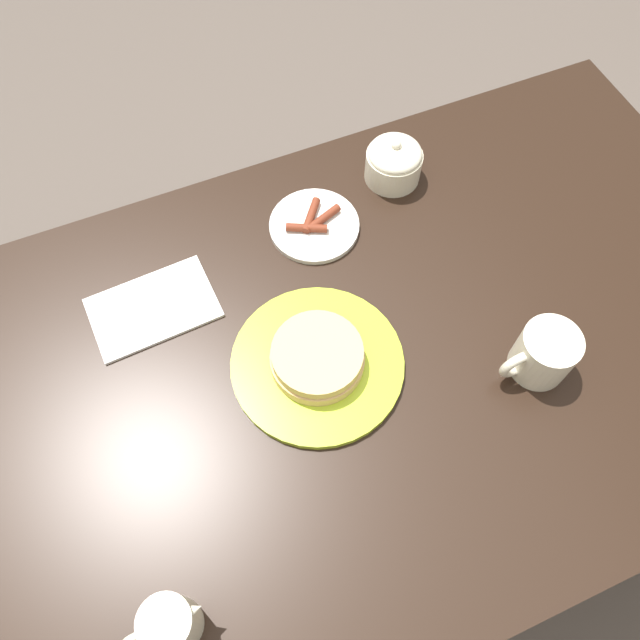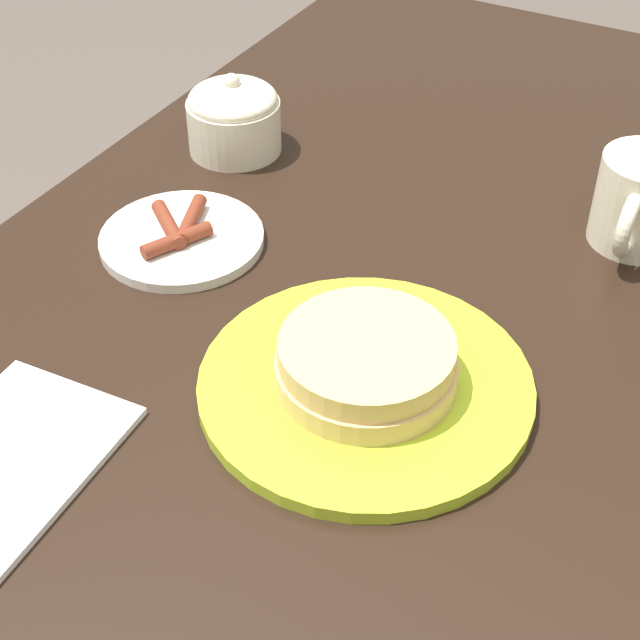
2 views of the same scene
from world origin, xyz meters
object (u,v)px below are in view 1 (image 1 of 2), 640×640
at_px(pancake_plate, 317,360).
at_px(creamer_pitcher, 171,623).
at_px(coffee_mug, 543,354).
at_px(napkin, 153,308).
at_px(side_plate_bacon, 314,225).
at_px(sugar_bowl, 394,161).

xyz_separation_m(pancake_plate, creamer_pitcher, (0.30, 0.26, 0.03)).
distance_m(coffee_mug, napkin, 0.60).
height_order(coffee_mug, creamer_pitcher, creamer_pitcher).
distance_m(side_plate_bacon, creamer_pitcher, 0.64).
bearing_deg(pancake_plate, coffee_mug, 156.93).
bearing_deg(sugar_bowl, coffee_mug, 94.86).
bearing_deg(napkin, pancake_plate, 136.52).
distance_m(pancake_plate, side_plate_bacon, 0.26).
height_order(sugar_bowl, napkin, sugar_bowl).
height_order(coffee_mug, napkin, coffee_mug).
bearing_deg(napkin, sugar_bowl, -168.18).
bearing_deg(coffee_mug, napkin, -32.44).
bearing_deg(sugar_bowl, side_plate_bacon, 16.17).
bearing_deg(pancake_plate, side_plate_bacon, -111.53).
bearing_deg(sugar_bowl, creamer_pitcher, 44.29).
height_order(creamer_pitcher, napkin, creamer_pitcher).
bearing_deg(napkin, side_plate_bacon, -170.75).
relative_size(side_plate_bacon, sugar_bowl, 1.56).
xyz_separation_m(coffee_mug, sugar_bowl, (0.04, -0.42, -0.01)).
distance_m(side_plate_bacon, coffee_mug, 0.43).
xyz_separation_m(sugar_bowl, napkin, (0.47, 0.10, -0.04)).
bearing_deg(coffee_mug, sugar_bowl, -85.14).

